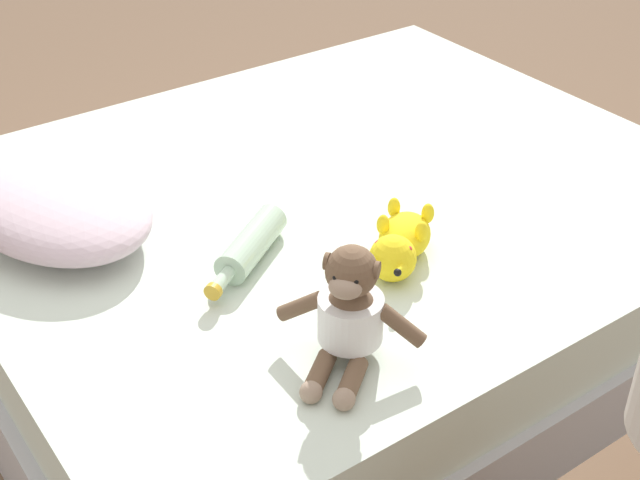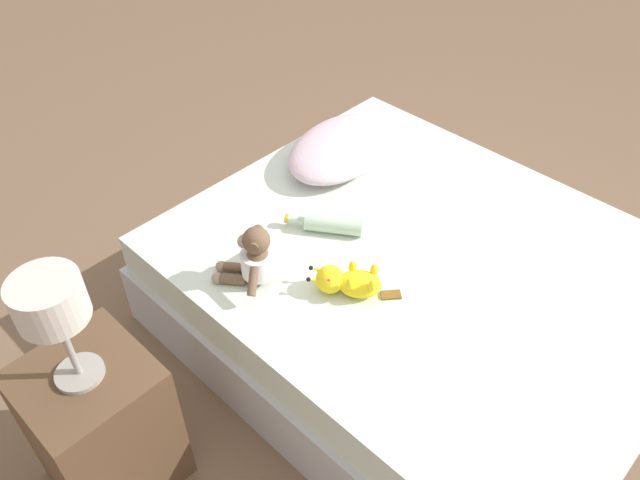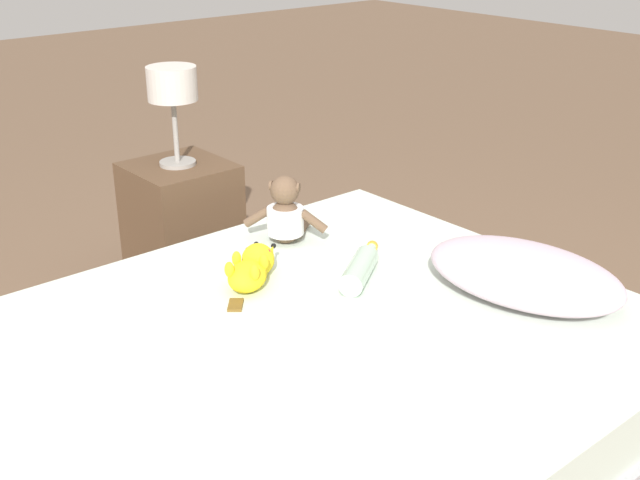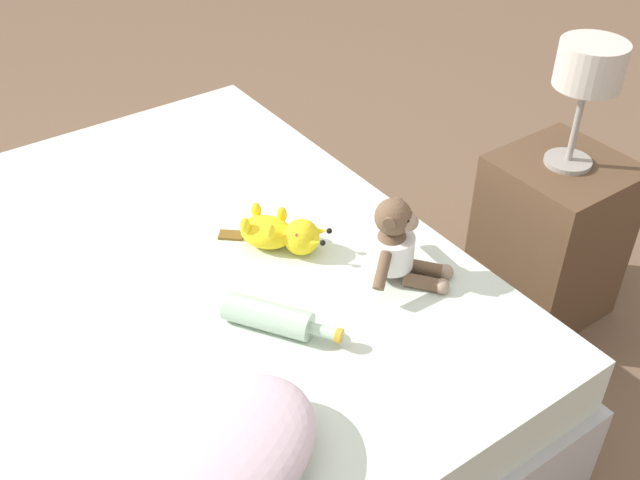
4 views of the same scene
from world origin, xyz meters
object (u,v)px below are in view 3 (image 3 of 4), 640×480
bedside_lamp (172,89)px  glass_bottle (360,269)px  plush_yellow_creature (252,268)px  plush_monkey (286,215)px  bed (306,409)px  pillow (524,274)px  nightstand (183,231)px

bedside_lamp → glass_bottle: bearing=-0.5°
plush_yellow_creature → bedside_lamp: size_ratio=0.78×
bedside_lamp → plush_monkey: bearing=0.4°
bed → bedside_lamp: (-1.19, 0.34, 0.63)m
pillow → plush_yellow_creature: 0.79m
bed → plush_monkey: size_ratio=7.17×
plush_monkey → plush_yellow_creature: plush_monkey is taller
nightstand → bedside_lamp: bedside_lamp is taller
pillow → nightstand: pillow is taller
plush_yellow_creature → nightstand: nightstand is taller
pillow → plush_yellow_creature: pillow is taller
glass_bottle → nightstand: (-1.04, 0.01, -0.21)m
plush_yellow_creature → bedside_lamp: bearing=162.6°
bed → plush_yellow_creature: bearing=167.1°
pillow → glass_bottle: size_ratio=2.27×
pillow → glass_bottle: 0.48m
pillow → glass_bottle: pillow is taller
pillow → glass_bottle: (-0.37, -0.29, -0.03)m
bed → nightstand: 1.24m
plush_yellow_creature → nightstand: (-0.85, 0.26, -0.22)m
glass_bottle → bedside_lamp: bedside_lamp is taller
plush_monkey → plush_yellow_creature: 0.33m
bed → bedside_lamp: bearing=163.9°
bedside_lamp → bed: bearing=-16.1°
nightstand → plush_monkey: bearing=0.4°
pillow → bedside_lamp: size_ratio=1.68×
plush_monkey → pillow: bearing=20.6°
pillow → nightstand: (-1.42, -0.28, -0.24)m
plush_yellow_creature → glass_bottle: plush_yellow_creature is taller
plush_yellow_creature → bedside_lamp: bedside_lamp is taller
plush_monkey → bedside_lamp: 0.73m
pillow → plush_yellow_creature: size_ratio=2.16×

